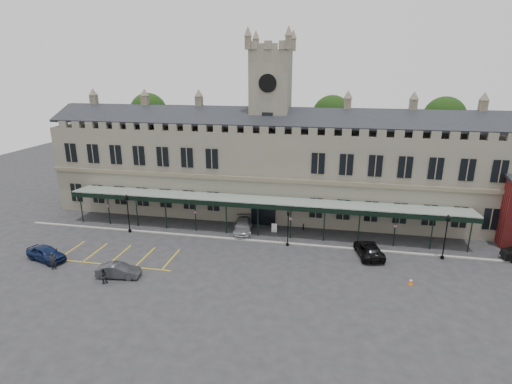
% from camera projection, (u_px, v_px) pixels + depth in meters
% --- Properties ---
extents(ground, '(140.00, 140.00, 0.00)m').
position_uv_depth(ground, '(245.00, 262.00, 42.53)').
color(ground, '#262628').
extents(station_building, '(60.00, 10.36, 17.30)m').
position_uv_depth(station_building, '(270.00, 168.00, 55.54)').
color(station_building, '#656154').
rests_on(station_building, ground).
extents(clock_tower, '(5.60, 5.60, 24.80)m').
position_uv_depth(clock_tower, '(270.00, 120.00, 53.67)').
color(clock_tower, '#656154').
rests_on(clock_tower, ground).
extents(canopy, '(50.00, 4.10, 4.30)m').
position_uv_depth(canopy, '(258.00, 217.00, 48.82)').
color(canopy, '#8C9E93').
rests_on(canopy, ground).
extents(kerb, '(60.00, 0.40, 0.12)m').
position_uv_depth(kerb, '(255.00, 241.00, 47.67)').
color(kerb, gray).
rests_on(kerb, ground).
extents(parking_markings, '(16.00, 6.00, 0.01)m').
position_uv_depth(parking_markings, '(118.00, 257.00, 43.73)').
color(parking_markings, gold).
rests_on(parking_markings, ground).
extents(tree_behind_left, '(6.00, 6.00, 16.00)m').
position_uv_depth(tree_behind_left, '(149.00, 112.00, 66.30)').
color(tree_behind_left, '#332314').
rests_on(tree_behind_left, ground).
extents(tree_behind_mid, '(6.00, 6.00, 16.00)m').
position_uv_depth(tree_behind_mid, '(332.00, 116.00, 60.70)').
color(tree_behind_mid, '#332314').
rests_on(tree_behind_mid, ground).
extents(tree_behind_right, '(6.00, 6.00, 16.00)m').
position_uv_depth(tree_behind_right, '(444.00, 119.00, 57.72)').
color(tree_behind_right, '#332314').
rests_on(tree_behind_right, ground).
extents(lamp_post_left, '(0.47, 0.47, 5.01)m').
position_uv_depth(lamp_post_left, '(128.00, 210.00, 49.49)').
color(lamp_post_left, black).
rests_on(lamp_post_left, ground).
extents(lamp_post_mid, '(0.42, 0.42, 4.40)m').
position_uv_depth(lamp_post_mid, '(288.00, 225.00, 45.72)').
color(lamp_post_mid, black).
rests_on(lamp_post_mid, ground).
extents(lamp_post_right, '(0.48, 0.48, 5.12)m').
position_uv_depth(lamp_post_right, '(446.00, 233.00, 42.35)').
color(lamp_post_right, black).
rests_on(lamp_post_right, ground).
extents(traffic_cone, '(0.42, 0.42, 0.66)m').
position_uv_depth(traffic_cone, '(411.00, 281.00, 37.96)').
color(traffic_cone, '#F95E07').
rests_on(traffic_cone, ground).
extents(sign_board, '(0.68, 0.08, 1.17)m').
position_uv_depth(sign_board, '(274.00, 228.00, 50.13)').
color(sign_board, black).
rests_on(sign_board, ground).
extents(bollard_left, '(0.16, 0.16, 0.88)m').
position_uv_depth(bollard_left, '(242.00, 223.00, 51.95)').
color(bollard_left, black).
rests_on(bollard_left, ground).
extents(bollard_right, '(0.15, 0.15, 0.84)m').
position_uv_depth(bollard_right, '(303.00, 227.00, 50.85)').
color(bollard_right, black).
rests_on(bollard_right, ground).
extents(car_left_a, '(5.14, 3.27, 1.63)m').
position_uv_depth(car_left_a, '(46.00, 253.00, 42.68)').
color(car_left_a, '#0D193B').
rests_on(car_left_a, ground).
extents(car_left_b, '(4.42, 1.99, 1.41)m').
position_uv_depth(car_left_b, '(119.00, 271.00, 39.23)').
color(car_left_b, '#33353A').
rests_on(car_left_b, ground).
extents(car_taxi, '(3.07, 5.60, 1.54)m').
position_uv_depth(car_taxi, '(243.00, 226.00, 50.13)').
color(car_taxi, gray).
rests_on(car_taxi, ground).
extents(car_van, '(3.46, 5.62, 1.45)m').
position_uv_depth(car_van, '(369.00, 249.00, 43.78)').
color(car_van, black).
rests_on(car_van, ground).
extents(car_right_a, '(3.26, 4.50, 1.42)m').
position_uv_depth(car_right_a, '(369.00, 250.00, 43.81)').
color(car_right_a, '#33353A').
rests_on(car_right_a, ground).
extents(person_a, '(0.80, 0.79, 1.86)m').
position_uv_depth(person_a, '(53.00, 261.00, 40.66)').
color(person_a, black).
rests_on(person_a, ground).
extents(person_b, '(0.96, 0.94, 1.56)m').
position_uv_depth(person_b, '(103.00, 276.00, 38.06)').
color(person_b, black).
rests_on(person_b, ground).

